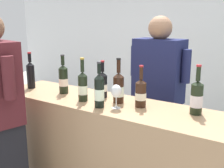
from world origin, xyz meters
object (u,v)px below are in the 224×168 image
object	(u,v)px
wine_bottle_7	(103,84)
wine_bottle_4	(63,79)
wine_bottle_5	(31,74)
wine_bottle_6	(197,97)
person_server	(157,108)
wine_bottle_0	(83,86)
wine_bottle_1	(141,93)
wine_glass	(116,92)
wine_bottle_2	(119,88)
wine_bottle_3	(99,91)

from	to	relation	value
wine_bottle_7	wine_bottle_4	bearing A→B (deg)	-166.85
wine_bottle_5	wine_bottle_6	distance (m)	1.51
wine_bottle_4	person_server	distance (m)	0.93
wine_bottle_0	wine_bottle_7	xyz separation A→B (m)	(0.07, 0.17, -0.01)
wine_bottle_6	wine_bottle_1	bearing A→B (deg)	-170.04
wine_bottle_0	wine_bottle_1	bearing A→B (deg)	14.58
wine_bottle_4	person_server	xyz separation A→B (m)	(0.60, 0.64, -0.32)
wine_bottle_7	person_server	world-z (taller)	person_server
wine_bottle_0	wine_bottle_6	xyz separation A→B (m)	(0.84, 0.18, -0.00)
wine_bottle_4	wine_bottle_7	world-z (taller)	wine_bottle_4
wine_bottle_1	wine_bottle_4	world-z (taller)	wine_bottle_4
wine_bottle_7	wine_glass	world-z (taller)	wine_bottle_7
wine_bottle_2	wine_bottle_7	world-z (taller)	wine_bottle_2
wine_bottle_1	wine_bottle_5	world-z (taller)	wine_bottle_5
wine_bottle_5	wine_bottle_6	world-z (taller)	wine_bottle_6
wine_bottle_6	wine_glass	world-z (taller)	wine_bottle_6
wine_bottle_2	wine_bottle_4	xyz separation A→B (m)	(-0.55, -0.03, 0.01)
wine_bottle_1	wine_bottle_6	size ratio (longest dim) A/B	0.91
wine_bottle_6	person_server	world-z (taller)	person_server
wine_bottle_4	wine_glass	distance (m)	0.62
wine_bottle_0	wine_bottle_2	distance (m)	0.28
person_server	wine_glass	bearing A→B (deg)	-89.26
wine_bottle_5	wine_bottle_2	bearing A→B (deg)	3.72
wine_bottle_2	person_server	xyz separation A→B (m)	(0.05, 0.61, -0.32)
wine_bottle_3	wine_bottle_5	size ratio (longest dim) A/B	1.00
wine_bottle_1	wine_bottle_7	world-z (taller)	wine_bottle_1
wine_bottle_7	wine_bottle_0	bearing A→B (deg)	-111.20
wine_bottle_2	wine_bottle_7	xyz separation A→B (m)	(-0.19, 0.06, -0.01)
wine_bottle_0	wine_bottle_6	distance (m)	0.86
wine_bottle_3	person_server	bearing A→B (deg)	82.31
wine_bottle_6	wine_glass	distance (m)	0.55
wine_bottle_3	wine_bottle_6	xyz separation A→B (m)	(0.63, 0.24, -0.01)
wine_bottle_4	wine_bottle_5	bearing A→B (deg)	-174.98
wine_bottle_2	wine_bottle_5	distance (m)	0.93
wine_bottle_4	wine_bottle_7	xyz separation A→B (m)	(0.36, 0.08, -0.02)
wine_bottle_5	wine_bottle_7	distance (m)	0.75
wine_bottle_0	person_server	bearing A→B (deg)	66.98
wine_bottle_5	wine_bottle_4	bearing A→B (deg)	5.02
wine_bottle_1	wine_bottle_6	world-z (taller)	wine_bottle_6
wine_bottle_0	wine_bottle_7	bearing A→B (deg)	68.80
wine_bottle_1	wine_bottle_6	distance (m)	0.39
wine_bottle_7	wine_bottle_3	bearing A→B (deg)	-59.36
wine_bottle_4	wine_glass	size ratio (longest dim) A/B	1.92
wine_bottle_1	wine_bottle_5	distance (m)	1.12
wine_bottle_3	person_server	world-z (taller)	person_server
wine_bottle_1	wine_bottle_7	bearing A→B (deg)	171.76
wine_bottle_0	wine_bottle_4	bearing A→B (deg)	162.97
wine_bottle_1	wine_bottle_4	size ratio (longest dim) A/B	0.92
wine_bottle_3	wine_bottle_1	bearing A→B (deg)	35.45
wine_bottle_5	wine_bottle_7	world-z (taller)	wine_bottle_5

